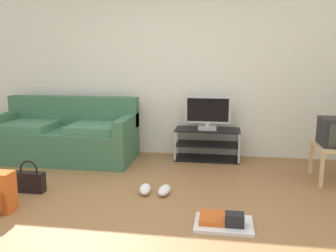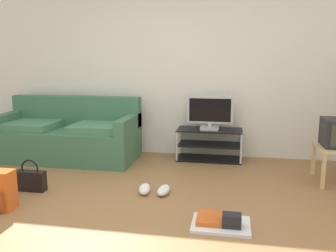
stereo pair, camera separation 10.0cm
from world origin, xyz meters
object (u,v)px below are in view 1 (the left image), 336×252
Objects in this scene: flat_tv at (208,113)px; floor_tray at (223,222)px; couch at (66,137)px; tv_stand at (207,144)px; sneakers_pair at (155,190)px; handbag at (30,181)px.

floor_tray is at bearing -83.46° from flat_tv.
couch is 2.16× the size of tv_stand.
floor_tray is (0.24, -2.07, -0.64)m from flat_tv.
sneakers_pair is 0.97m from floor_tray.
floor_tray is (2.27, -1.79, -0.29)m from couch.
tv_stand reaches higher than sneakers_pair.
handbag reaches higher than sneakers_pair.
tv_stand is 1.54m from sneakers_pair.
tv_stand is 2.59× the size of handbag.
tv_stand is at bearing 71.09° from sneakers_pair.
tv_stand is at bearing 8.32° from couch.
flat_tv reaches higher than couch.
sneakers_pair is at bearing -36.84° from couch.
couch is at bearing 97.61° from handbag.
couch is 1.94m from sneakers_pair.
floor_tray is (2.09, -0.49, -0.09)m from handbag.
tv_stand is 1.83× the size of floor_tray.
floor_tray reaches higher than sneakers_pair.
sneakers_pair is (1.53, -1.15, -0.29)m from couch.
tv_stand is at bearing 40.82° from handbag.
flat_tv is 1.27× the size of floor_tray.
couch is 3.96× the size of floor_tray.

